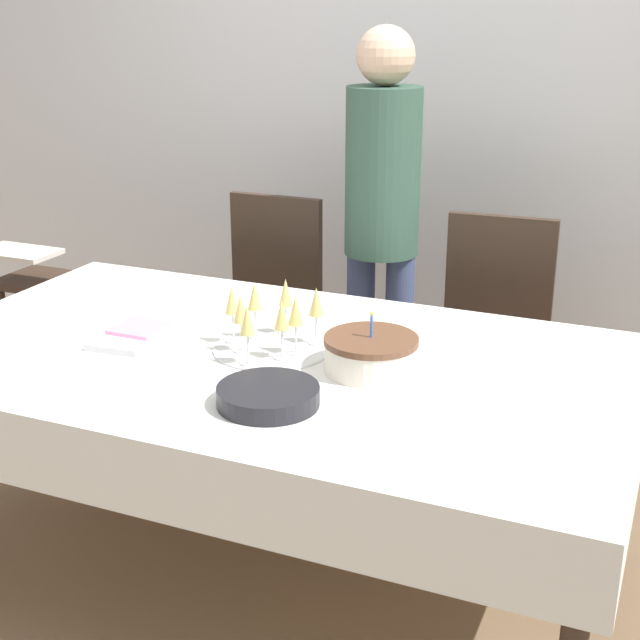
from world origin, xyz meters
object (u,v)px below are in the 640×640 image
at_px(dining_chair_far_left, 265,305).
at_px(high_chair, 36,297).
at_px(dining_chair_far_right, 491,337).
at_px(plate_stack_main, 268,396).
at_px(person_standing, 382,204).
at_px(champagne_tray, 270,322).
at_px(birthday_cake, 371,353).

relative_size(dining_chair_far_left, high_chair, 1.34).
relative_size(dining_chair_far_left, dining_chair_far_right, 1.00).
relative_size(dining_chair_far_right, plate_stack_main, 3.64).
bearing_deg(high_chair, dining_chair_far_right, 5.31).
xyz_separation_m(plate_stack_main, person_standing, (-0.15, 1.28, 0.22)).
xyz_separation_m(dining_chair_far_left, plate_stack_main, (0.63, -1.23, 0.23)).
relative_size(dining_chair_far_left, plate_stack_main, 3.64).
relative_size(dining_chair_far_right, person_standing, 0.59).
xyz_separation_m(dining_chair_far_right, high_chair, (-1.95, -0.18, -0.04)).
xyz_separation_m(dining_chair_far_left, high_chair, (-1.02, -0.18, -0.04)).
xyz_separation_m(dining_chair_far_left, champagne_tray, (0.47, -0.89, 0.29)).
bearing_deg(person_standing, dining_chair_far_left, -174.51).
bearing_deg(dining_chair_far_left, high_chair, -169.92).
bearing_deg(person_standing, birthday_cake, -72.01).
height_order(plate_stack_main, high_chair, plate_stack_main).
distance_m(champagne_tray, plate_stack_main, 0.39).
distance_m(dining_chair_far_left, dining_chair_far_right, 0.93).
distance_m(plate_stack_main, high_chair, 1.97).
relative_size(birthday_cake, person_standing, 0.16).
relative_size(dining_chair_far_right, birthday_cake, 3.66).
height_order(dining_chair_far_right, plate_stack_main, dining_chair_far_right).
bearing_deg(champagne_tray, plate_stack_main, -64.76).
bearing_deg(person_standing, high_chair, -171.37).
bearing_deg(person_standing, plate_stack_main, -83.20).
bearing_deg(dining_chair_far_left, plate_stack_main, -62.98).
distance_m(dining_chair_far_left, birthday_cake, 1.24).
bearing_deg(plate_stack_main, person_standing, 96.80).
height_order(dining_chair_far_left, dining_chair_far_right, same).
xyz_separation_m(birthday_cake, champagne_tray, (-0.32, 0.03, 0.04)).
xyz_separation_m(birthday_cake, plate_stack_main, (-0.16, -0.31, -0.03)).
distance_m(champagne_tray, person_standing, 0.95).
xyz_separation_m(champagne_tray, plate_stack_main, (0.16, -0.34, -0.06)).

